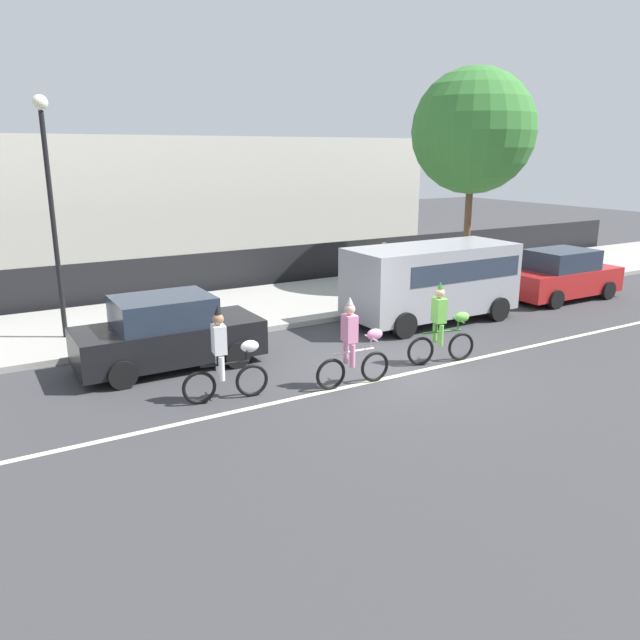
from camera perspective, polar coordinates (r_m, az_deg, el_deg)
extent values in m
plane|color=#38383A|center=(14.20, 6.32, -4.40)|extent=(80.00, 80.00, 0.00)
cube|color=beige|center=(13.83, 7.56, -4.97)|extent=(36.00, 0.14, 0.01)
cube|color=#9E9B93|center=(19.55, -5.09, 1.32)|extent=(60.00, 5.00, 0.15)
cube|color=black|center=(22.02, -8.39, 4.45)|extent=(40.00, 0.08, 1.40)
cube|color=beige|center=(29.42, -18.46, 10.39)|extent=(28.00, 8.00, 5.34)
torus|color=black|center=(12.52, -6.25, -5.51)|extent=(0.67, 0.17, 0.67)
torus|color=black|center=(12.30, -10.98, -6.09)|extent=(0.67, 0.17, 0.67)
cylinder|color=black|center=(12.26, -8.67, -3.99)|extent=(0.96, 0.19, 0.05)
cylinder|color=black|center=(12.20, -9.37, -3.67)|extent=(0.04, 0.04, 0.18)
cylinder|color=black|center=(12.32, -6.79, -3.26)|extent=(0.04, 0.04, 0.23)
cylinder|color=black|center=(12.28, -6.81, -2.75)|extent=(0.10, 0.50, 0.03)
ellipsoid|color=white|center=(12.28, -6.44, -2.40)|extent=(0.39, 0.25, 0.24)
cube|color=white|center=(12.08, -9.22, -1.76)|extent=(0.28, 0.35, 0.56)
sphere|color=#9E7051|center=(11.97, -9.30, 0.08)|extent=(0.22, 0.22, 0.22)
cone|color=black|center=(11.93, -9.34, 0.91)|extent=(0.14, 0.14, 0.16)
cylinder|color=white|center=(12.12, -8.96, -4.42)|extent=(0.11, 0.11, 0.48)
cylinder|color=white|center=(12.38, -9.27, -4.02)|extent=(0.11, 0.11, 0.48)
torus|color=black|center=(13.26, 5.03, -4.27)|extent=(0.67, 0.12, 0.67)
torus|color=black|center=(12.78, 0.99, -4.98)|extent=(0.67, 0.12, 0.67)
cylinder|color=silver|center=(12.88, 3.08, -2.88)|extent=(0.97, 0.12, 0.05)
cylinder|color=silver|center=(12.78, 2.50, -2.59)|extent=(0.04, 0.04, 0.18)
cylinder|color=silver|center=(13.05, 4.69, -2.14)|extent=(0.04, 0.04, 0.23)
cylinder|color=silver|center=(13.01, 4.70, -1.66)|extent=(0.07, 0.50, 0.03)
ellipsoid|color=pink|center=(13.03, 5.03, -1.32)|extent=(0.37, 0.22, 0.24)
cube|color=pink|center=(12.68, 2.71, -0.75)|extent=(0.26, 0.34, 0.56)
sphere|color=beige|center=(12.58, 2.74, 1.00)|extent=(0.22, 0.22, 0.22)
cone|color=silver|center=(12.53, 2.75, 1.80)|extent=(0.14, 0.14, 0.16)
cylinder|color=pink|center=(12.73, 2.99, -3.29)|extent=(0.11, 0.11, 0.48)
cylinder|color=pink|center=(12.96, 2.38, -2.94)|extent=(0.11, 0.11, 0.48)
torus|color=black|center=(14.91, 12.76, -2.38)|extent=(0.67, 0.20, 0.67)
torus|color=black|center=(14.40, 9.18, -2.82)|extent=(0.67, 0.20, 0.67)
cylinder|color=#266626|center=(14.53, 11.08, -1.04)|extent=(0.96, 0.24, 0.05)
cylinder|color=#266626|center=(14.43, 10.58, -0.75)|extent=(0.04, 0.04, 0.18)
cylinder|color=#266626|center=(14.71, 12.53, -0.46)|extent=(0.04, 0.04, 0.23)
cylinder|color=#266626|center=(14.68, 12.55, -0.02)|extent=(0.13, 0.50, 0.03)
ellipsoid|color=#72CC4C|center=(14.70, 12.85, 0.27)|extent=(0.39, 0.27, 0.24)
cube|color=#72CC4C|center=(14.35, 10.84, 0.88)|extent=(0.30, 0.36, 0.56)
sphere|color=tan|center=(14.26, 10.92, 2.44)|extent=(0.22, 0.22, 0.22)
cone|color=#266626|center=(14.22, 10.95, 3.14)|extent=(0.14, 0.14, 0.16)
cylinder|color=#72CC4C|center=(14.38, 11.00, -1.38)|extent=(0.11, 0.11, 0.48)
cylinder|color=#72CC4C|center=(14.61, 10.46, -1.08)|extent=(0.11, 0.11, 0.48)
cube|color=#99999E|center=(18.01, 10.15, 3.71)|extent=(5.00, 2.00, 1.90)
cube|color=#283342|center=(18.20, 11.17, 4.90)|extent=(3.90, 2.02, 0.56)
cylinder|color=black|center=(18.64, 16.00, 0.97)|extent=(0.70, 0.22, 0.70)
cylinder|color=black|center=(20.03, 11.90, 2.19)|extent=(0.70, 0.22, 0.70)
cylinder|color=black|center=(16.40, 7.73, -0.47)|extent=(0.70, 0.22, 0.70)
cylinder|color=black|center=(17.96, 3.81, 1.01)|extent=(0.70, 0.22, 0.70)
cube|color=black|center=(14.47, -13.61, -1.88)|extent=(4.10, 1.72, 0.80)
cube|color=#232D3D|center=(14.25, -14.17, 0.84)|extent=(2.10, 1.58, 0.64)
cylinder|color=black|center=(14.19, -7.59, -3.19)|extent=(0.60, 0.20, 0.60)
cylinder|color=black|center=(15.72, -10.05, -1.46)|extent=(0.60, 0.20, 0.60)
cylinder|color=black|center=(13.47, -17.61, -4.79)|extent=(0.60, 0.20, 0.60)
cylinder|color=black|center=(15.08, -19.13, -2.80)|extent=(0.60, 0.20, 0.60)
cube|color=#AD1E1E|center=(22.10, 21.18, 3.36)|extent=(4.10, 1.72, 0.80)
cube|color=#232D3D|center=(21.90, 21.19, 5.18)|extent=(2.10, 1.58, 0.64)
cylinder|color=black|center=(22.66, 24.81, 2.47)|extent=(0.60, 0.20, 0.60)
cylinder|color=black|center=(23.66, 21.43, 3.31)|extent=(0.60, 0.20, 0.60)
cylinder|color=black|center=(20.66, 20.73, 1.78)|extent=(0.60, 0.20, 0.60)
cylinder|color=black|center=(21.74, 17.24, 2.71)|extent=(0.60, 0.20, 0.60)
cylinder|color=black|center=(16.69, -23.15, 7.65)|extent=(0.12, 0.12, 5.50)
sphere|color=#EAEACC|center=(16.63, -24.24, 17.68)|extent=(0.36, 0.36, 0.36)
cylinder|color=brown|center=(22.61, 13.30, 7.93)|extent=(0.24, 0.24, 3.78)
sphere|color=#387A33|center=(22.46, 13.83, 16.43)|extent=(4.16, 4.16, 4.16)
cylinder|color=#33333D|center=(21.54, 5.81, 3.96)|extent=(0.20, 0.20, 0.85)
cube|color=navy|center=(21.42, 5.86, 5.81)|extent=(0.32, 0.20, 0.56)
sphere|color=beige|center=(21.36, 5.89, 6.84)|extent=(0.20, 0.20, 0.20)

